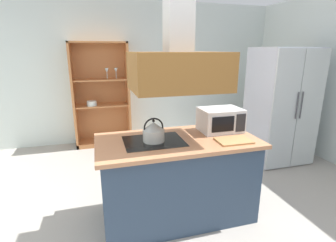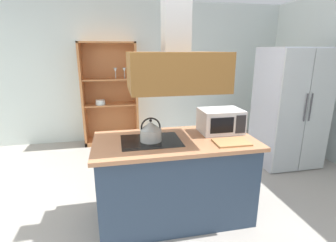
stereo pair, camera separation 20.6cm
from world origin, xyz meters
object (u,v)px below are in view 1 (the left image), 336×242
cutting_board (234,141)px  microwave (220,120)px  dish_cabinet (102,100)px  refrigerator (280,106)px  kettle (154,132)px

cutting_board → microwave: bearing=85.3°
cutting_board → microwave: 0.38m
dish_cabinet → cutting_board: 3.05m
refrigerator → cutting_board: bearing=-141.8°
kettle → cutting_board: bearing=-16.3°
kettle → refrigerator: bearing=23.2°
dish_cabinet → kettle: size_ratio=7.96×
kettle → microwave: (0.80, 0.13, 0.03)m
refrigerator → kettle: size_ratio=7.53×
refrigerator → cutting_board: size_ratio=5.40×
refrigerator → kettle: 2.53m
refrigerator → kettle: (-2.33, -1.00, 0.09)m
microwave → cutting_board: bearing=-94.7°
refrigerator → kettle: refrigerator is taller
cutting_board → microwave: (0.03, 0.36, 0.12)m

